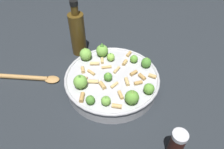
# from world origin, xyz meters

# --- Properties ---
(ground_plane) EXTENTS (2.40, 2.40, 0.00)m
(ground_plane) POSITION_xyz_m (0.00, 0.00, 0.00)
(ground_plane) COLOR #23282D
(cooking_pan) EXTENTS (0.31, 0.31, 0.10)m
(cooking_pan) POSITION_xyz_m (0.00, -0.00, 0.03)
(cooking_pan) COLOR #B7B7BC
(cooking_pan) RESTS_ON ground
(pepper_shaker) EXTENTS (0.04, 0.04, 0.10)m
(pepper_shaker) POSITION_xyz_m (0.08, 0.28, 0.05)
(pepper_shaker) COLOR #33140F
(pepper_shaker) RESTS_ON ground
(olive_oil_bottle) EXTENTS (0.06, 0.06, 0.22)m
(olive_oil_bottle) POSITION_xyz_m (-0.06, -0.22, 0.09)
(olive_oil_bottle) COLOR #4C3814
(olive_oil_bottle) RESTS_ON ground
(wooden_spoon) EXTENTS (0.17, 0.21, 0.02)m
(wooden_spoon) POSITION_xyz_m (0.17, -0.24, 0.01)
(wooden_spoon) COLOR #B2844C
(wooden_spoon) RESTS_ON ground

